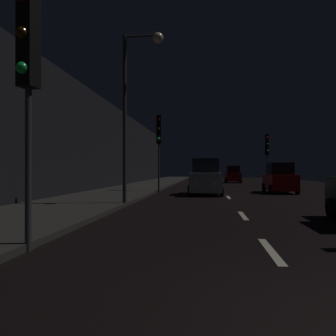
# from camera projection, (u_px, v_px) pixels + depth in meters

# --- Properties ---
(ground) EXTENTS (25.73, 84.00, 0.02)m
(ground) POSITION_uv_depth(u_px,v_px,m) (222.00, 189.00, 27.98)
(ground) COLOR black
(sidewalk_left) EXTENTS (4.40, 84.00, 0.15)m
(sidewalk_left) POSITION_uv_depth(u_px,v_px,m) (138.00, 188.00, 28.70)
(sidewalk_left) COLOR #33302D
(sidewalk_left) RESTS_ON ground
(building_facade_left) EXTENTS (0.80, 63.00, 6.87)m
(building_facade_left) POSITION_uv_depth(u_px,v_px,m) (93.00, 143.00, 25.52)
(building_facade_left) COLOR black
(building_facade_left) RESTS_ON ground
(lane_centerline) EXTENTS (0.16, 15.08, 0.01)m
(lane_centerline) POSITION_uv_depth(u_px,v_px,m) (240.00, 212.00, 12.56)
(lane_centerline) COLOR beige
(lane_centerline) RESTS_ON ground
(traffic_light_near_left) EXTENTS (0.36, 0.48, 4.93)m
(traffic_light_near_left) POSITION_uv_depth(u_px,v_px,m) (28.00, 57.00, 6.57)
(traffic_light_near_left) COLOR #38383A
(traffic_light_near_left) RESTS_ON ground
(traffic_light_far_right) EXTENTS (0.32, 0.46, 4.80)m
(traffic_light_far_right) POSITION_uv_depth(u_px,v_px,m) (267.00, 149.00, 32.91)
(traffic_light_far_right) COLOR #38383A
(traffic_light_far_right) RESTS_ON ground
(traffic_light_far_left) EXTENTS (0.32, 0.47, 5.15)m
(traffic_light_far_left) POSITION_uv_depth(u_px,v_px,m) (159.00, 136.00, 23.73)
(traffic_light_far_left) COLOR #38383A
(traffic_light_far_left) RESTS_ON ground
(streetlamp_overhead) EXTENTS (1.70, 0.44, 7.15)m
(streetlamp_overhead) POSITION_uv_depth(u_px,v_px,m) (136.00, 92.00, 14.69)
(streetlamp_overhead) COLOR #2D2D30
(streetlamp_overhead) RESTS_ON ground
(car_approaching_headlights) EXTENTS (2.00, 4.34, 2.19)m
(car_approaching_headlights) POSITION_uv_depth(u_px,v_px,m) (206.00, 178.00, 21.59)
(car_approaching_headlights) COLOR #A5A8AD
(car_approaching_headlights) RESTS_ON ground
(car_parked_right_far) EXTENTS (1.81, 3.91, 1.97)m
(car_parked_right_far) POSITION_uv_depth(u_px,v_px,m) (280.00, 179.00, 23.22)
(car_parked_right_far) COLOR maroon
(car_parked_right_far) RESTS_ON ground
(car_distant_taillights) EXTENTS (1.82, 3.94, 1.99)m
(car_distant_taillights) POSITION_uv_depth(u_px,v_px,m) (233.00, 175.00, 41.79)
(car_distant_taillights) COLOR maroon
(car_distant_taillights) RESTS_ON ground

